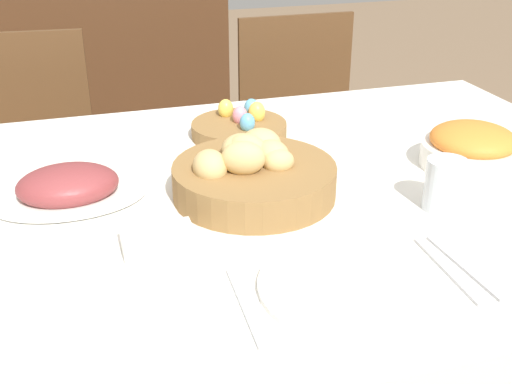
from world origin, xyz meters
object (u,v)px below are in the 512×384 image
Objects in this scene: spoon at (463,267)px; butter_dish at (158,240)px; bread_basket at (253,174)px; drinking_cup at (445,185)px; chair_far_left at (27,168)px; sideboard at (86,85)px; fork at (244,306)px; ham_platter at (68,187)px; dinner_plate at (350,286)px; chair_far_right at (306,137)px; carrot_bowl at (472,148)px; egg_basket at (240,127)px; knife at (446,270)px.

spoon is 0.49m from butter_dish.
bread_basket reaches higher than drinking_cup.
butter_dish is (0.26, -1.07, 0.29)m from chair_far_left.
bread_basket is 0.25m from butter_dish.
sideboard reaches higher than bread_basket.
butter_dish is at bearing -70.85° from chair_far_left.
fork is 1.98× the size of drinking_cup.
ham_platter is 3.03× the size of drinking_cup.
sideboard is 2.33m from spoon.
chair_far_left is 3.24× the size of dinner_plate.
ham_platter is 1.53× the size of fork.
dinner_plate is (0.52, -1.26, 0.28)m from chair_far_left.
ham_platter is at bearing 119.41° from fork.
dinner_plate reaches higher than fork.
carrot_bowl is at bearing -89.70° from chair_far_right.
egg_basket is at bearing 76.80° from fork.
egg_basket is at bearing 88.84° from dinner_plate.
spoon is (-0.23, -1.26, 0.28)m from chair_far_right.
butter_dish is at bearing 156.49° from knife.
chair_far_right is at bearing 71.41° from dinner_plate.
egg_basket reaches higher than dinner_plate.
spoon is at bearing 1.93° from knife.
chair_far_right is 1.30m from butter_dish.
sideboard is 6.60× the size of knife.
fork is 1.62× the size of butter_dish.
ham_platter is 0.58m from dinner_plate.
bread_basket is (0.47, -0.92, 0.32)m from chair_far_left.
fork and knife have the same top height.
drinking_cup is (0.32, -0.16, 0.00)m from bread_basket.
chair_far_right is 1.22m from sideboard.
chair_far_left is at bearing 117.04° from bread_basket.
fork is at bearing -114.94° from chair_far_right.
carrot_bowl is 0.43m from knife.
dinner_plate is 2.85× the size of drinking_cup.
chair_far_right is at bearing 5.26° from chair_far_left.
drinking_cup is (0.79, -1.08, 0.32)m from chair_far_left.
drinking_cup is at bearing -75.16° from sideboard.
chair_far_right is at bearing 81.79° from drinking_cup.
ham_platter is at bearing 159.81° from drinking_cup.
bread_basket is at bearing 123.36° from knife.
bread_basket is at bearing -117.17° from chair_far_right.
drinking_cup is (0.27, 0.19, 0.04)m from dinner_plate.
carrot_bowl is 1.77× the size of butter_dish.
butter_dish is (-0.45, 0.20, 0.01)m from spoon.
drinking_cup is at bearing 34.78° from dinner_plate.
knife is at bearing -38.00° from ham_platter.
carrot_bowl is (0.95, -0.92, 0.32)m from chair_far_left.
chair_far_left reaches higher than fork.
knife is at bearing -56.49° from chair_far_left.
ham_platter is at bearing 165.95° from bread_basket.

